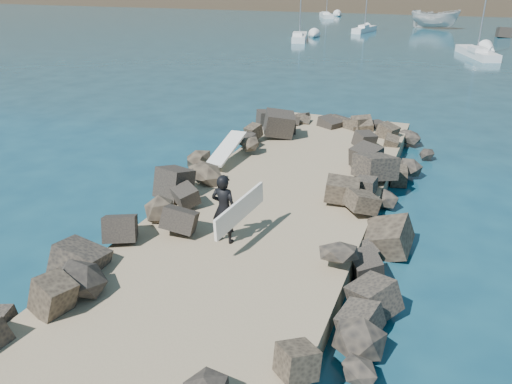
% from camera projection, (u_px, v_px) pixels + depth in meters
% --- Properties ---
extents(ground, '(800.00, 800.00, 0.00)m').
position_uv_depth(ground, '(268.00, 225.00, 15.25)').
color(ground, '#0F384C').
rests_on(ground, ground).
extents(jetty, '(6.00, 26.00, 0.60)m').
position_uv_depth(jetty, '(242.00, 247.00, 13.43)').
color(jetty, '#8C7759').
rests_on(jetty, ground).
extents(riprap_left, '(2.60, 22.00, 1.00)m').
position_uv_depth(riprap_left, '(159.00, 215.00, 14.76)').
color(riprap_left, black).
rests_on(riprap_left, ground).
extents(riprap_right, '(2.60, 22.00, 1.00)m').
position_uv_depth(riprap_right, '(354.00, 252.00, 12.80)').
color(riprap_right, black).
rests_on(riprap_right, ground).
extents(surfboard_resting, '(0.70, 2.53, 0.08)m').
position_uv_depth(surfboard_resting, '(227.00, 151.00, 18.41)').
color(surfboard_resting, white).
rests_on(surfboard_resting, riprap_left).
extents(boat_imported, '(7.15, 4.04, 2.60)m').
position_uv_depth(boat_imported, '(435.00, 19.00, 69.53)').
color(boat_imported, silver).
rests_on(boat_imported, ground).
extents(surfer_with_board, '(0.99, 2.31, 1.87)m').
position_uv_depth(surfer_with_board, '(226.00, 209.00, 12.70)').
color(surfer_with_board, black).
rests_on(surfer_with_board, jetty).
extents(sailboat_a, '(3.07, 6.84, 8.10)m').
position_uv_depth(sailboat_a, '(299.00, 37.00, 57.61)').
color(sailboat_a, white).
rests_on(sailboat_a, ground).
extents(sailboat_e, '(4.19, 7.41, 8.82)m').
position_uv_depth(sailboat_e, '(326.00, 15.00, 87.87)').
color(sailboat_e, white).
rests_on(sailboat_e, ground).
extents(sailboat_b, '(2.36, 5.90, 7.09)m').
position_uv_depth(sailboat_b, '(364.00, 29.00, 65.57)').
color(sailboat_b, white).
rests_on(sailboat_b, ground).
extents(sailboat_c, '(3.94, 7.47, 8.83)m').
position_uv_depth(sailboat_c, '(477.00, 53.00, 46.05)').
color(sailboat_c, white).
rests_on(sailboat_c, ground).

